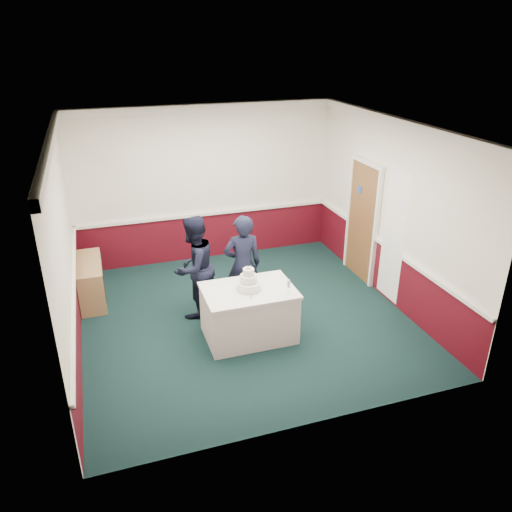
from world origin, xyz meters
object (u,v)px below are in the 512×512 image
object	(u,v)px
sideboard	(91,281)
person_woman	(243,265)
cake_table	(249,313)
champagne_flute	(288,284)
cake_knife	(251,296)
person_man	(194,267)
wedding_cake	(249,283)

from	to	relation	value
sideboard	person_woman	world-z (taller)	person_woman
cake_table	champagne_flute	bearing A→B (deg)	-29.25
cake_knife	champagne_flute	distance (m)	0.55
sideboard	person_man	bearing A→B (deg)	-32.46
cake_table	person_woman	xyz separation A→B (m)	(0.13, 0.72, 0.43)
champagne_flute	person_woman	xyz separation A→B (m)	(-0.37, 1.00, -0.10)
person_woman	cake_table	bearing A→B (deg)	81.90
cake_table	cake_knife	size ratio (longest dim) A/B	6.00
sideboard	cake_table	xyz separation A→B (m)	(2.18, -1.89, 0.05)
cake_table	champagne_flute	distance (m)	0.78
cake_table	person_man	bearing A→B (deg)	124.50
wedding_cake	champagne_flute	size ratio (longest dim) A/B	1.78
cake_knife	person_woman	size ratio (longest dim) A/B	0.13
wedding_cake	person_man	size ratio (longest dim) A/B	0.22
cake_knife	cake_table	bearing A→B (deg)	100.97
cake_knife	person_man	bearing A→B (deg)	137.59
wedding_cake	champagne_flute	distance (m)	0.57
cake_knife	champagne_flute	world-z (taller)	champagne_flute
sideboard	wedding_cake	world-z (taller)	wedding_cake
sideboard	cake_table	size ratio (longest dim) A/B	0.91
wedding_cake	cake_knife	xyz separation A→B (m)	(-0.03, -0.20, -0.11)
champagne_flute	person_woman	distance (m)	1.07
wedding_cake	cake_table	bearing A→B (deg)	-90.00
sideboard	champagne_flute	distance (m)	3.50
person_man	person_woman	size ratio (longest dim) A/B	1.00
champagne_flute	person_man	world-z (taller)	person_man
cake_knife	sideboard	bearing A→B (deg)	155.36
sideboard	person_man	distance (m)	1.92
cake_table	person_man	size ratio (longest dim) A/B	0.79
cake_table	person_woman	bearing A→B (deg)	79.98
wedding_cake	person_man	world-z (taller)	person_man
sideboard	person_woman	bearing A→B (deg)	-26.78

